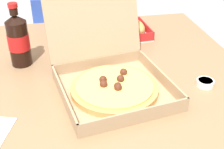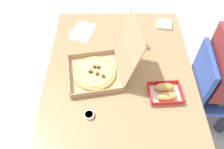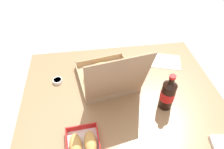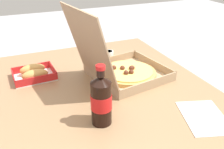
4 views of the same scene
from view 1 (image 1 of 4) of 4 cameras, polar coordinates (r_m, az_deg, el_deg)
dining_table at (r=1.12m, az=-4.82°, el=-2.80°), size 1.12×0.95×0.76m
chair at (r=1.83m, az=-7.44°, el=4.37°), size 0.43×0.43×0.83m
diner_person at (r=1.80m, az=-7.91°, el=11.07°), size 0.37×0.42×1.15m
pizza_box_open at (r=0.96m, az=-0.38°, el=0.34°), size 0.39×0.46×0.36m
bread_side_box at (r=1.34m, az=3.35°, el=8.45°), size 0.16×0.20×0.06m
cola_bottle at (r=1.11m, az=-16.97°, el=6.18°), size 0.07×0.07×0.22m
dipping_sauce_cup at (r=1.02m, az=16.90°, el=-1.43°), size 0.06×0.06×0.02m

